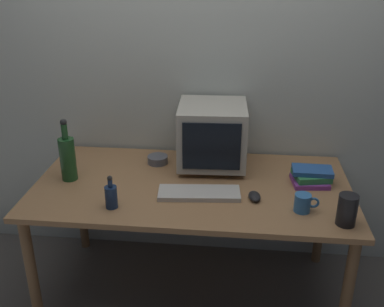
% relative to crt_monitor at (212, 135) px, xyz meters
% --- Properties ---
extents(ground_plane, '(6.00, 6.00, 0.00)m').
position_rel_crt_monitor_xyz_m(ground_plane, '(-0.09, -0.24, -0.92)').
color(ground_plane, '#56514C').
extents(back_wall, '(4.00, 0.08, 2.50)m').
position_rel_crt_monitor_xyz_m(back_wall, '(-0.09, 0.26, 0.33)').
color(back_wall, beige).
rests_on(back_wall, ground).
extents(desk, '(1.70, 0.88, 0.73)m').
position_rel_crt_monitor_xyz_m(desk, '(-0.09, -0.24, -0.27)').
color(desk, '#9E7047').
rests_on(desk, ground).
extents(crt_monitor, '(0.40, 0.40, 0.37)m').
position_rel_crt_monitor_xyz_m(crt_monitor, '(0.00, 0.00, 0.00)').
color(crt_monitor, '#B2AD9E').
rests_on(crt_monitor, desk).
extents(keyboard, '(0.43, 0.18, 0.02)m').
position_rel_crt_monitor_xyz_m(keyboard, '(-0.04, -0.37, -0.18)').
color(keyboard, beige).
rests_on(keyboard, desk).
extents(computer_mouse, '(0.08, 0.11, 0.04)m').
position_rel_crt_monitor_xyz_m(computer_mouse, '(0.24, -0.38, -0.17)').
color(computer_mouse, black).
rests_on(computer_mouse, desk).
extents(bottle_tall, '(0.09, 0.09, 0.35)m').
position_rel_crt_monitor_xyz_m(bottle_tall, '(-0.77, -0.26, -0.06)').
color(bottle_tall, '#1E4C23').
rests_on(bottle_tall, desk).
extents(bottle_short, '(0.06, 0.06, 0.17)m').
position_rel_crt_monitor_xyz_m(bottle_short, '(-0.46, -0.53, -0.13)').
color(bottle_short, navy).
rests_on(bottle_short, desk).
extents(book_stack, '(0.22, 0.20, 0.08)m').
position_rel_crt_monitor_xyz_m(book_stack, '(0.55, -0.16, -0.15)').
color(book_stack, '#843893').
rests_on(book_stack, desk).
extents(mug, '(0.12, 0.08, 0.09)m').
position_rel_crt_monitor_xyz_m(mug, '(0.47, -0.47, -0.15)').
color(mug, '#3370B2').
rests_on(mug, desk).
extents(cd_spindle, '(0.12, 0.12, 0.04)m').
position_rel_crt_monitor_xyz_m(cd_spindle, '(-0.32, -0.00, -0.17)').
color(cd_spindle, '#595B66').
rests_on(cd_spindle, desk).
extents(metal_canister, '(0.09, 0.09, 0.15)m').
position_rel_crt_monitor_xyz_m(metal_canister, '(0.65, -0.57, -0.12)').
color(metal_canister, black).
rests_on(metal_canister, desk).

